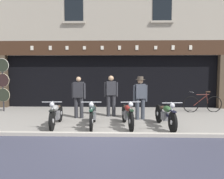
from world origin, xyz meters
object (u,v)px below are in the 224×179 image
motorcycle_center (127,114)px  advert_board_near (140,71)px  motorcycle_center_right (165,115)px  leaning_bicycle (203,103)px  motorcycle_center_left (93,114)px  shopkeeper_center (111,94)px  motorcycle_left (56,114)px  tyre_sign_pole (3,81)px  salesman_left (79,95)px  salesman_right (140,96)px

motorcycle_center → advert_board_near: bearing=-108.0°
motorcycle_center_right → leaning_bicycle: (2.21, 2.88, -0.04)m
motorcycle_center_left → shopkeeper_center: shopkeeper_center is taller
motorcycle_left → motorcycle_center_right: 3.64m
shopkeeper_center → tyre_sign_pole: tyre_sign_pole is taller
motorcycle_left → motorcycle_center_right: motorcycle_center_right is taller
motorcycle_center_right → advert_board_near: (-0.50, 4.24, 1.38)m
shopkeeper_center → advert_board_near: size_ratio=1.50×
tyre_sign_pole → leaning_bicycle: bearing=0.7°
salesman_left → motorcycle_center_left: bearing=127.2°
motorcycle_left → motorcycle_center_right: size_ratio=0.96×
motorcycle_center_left → advert_board_near: size_ratio=1.83×
motorcycle_left → shopkeeper_center: 2.53m
motorcycle_center → motorcycle_center_right: 1.24m
motorcycle_center → leaning_bicycle: bearing=-148.7°
motorcycle_center_left → motorcycle_center: motorcycle_center_left is taller
motorcycle_center_left → leaning_bicycle: bearing=-150.8°
shopkeeper_center → salesman_right: 1.26m
tyre_sign_pole → salesman_left: bearing=-20.4°
motorcycle_center_left → salesman_right: salesman_right is taller
salesman_right → tyre_sign_pole: bearing=-27.7°
shopkeeper_center → leaning_bicycle: 4.24m
motorcycle_center_left → motorcycle_center_right: motorcycle_center_left is taller
motorcycle_center_right → leaning_bicycle: bearing=-135.2°
motorcycle_center_left → motorcycle_center_right: size_ratio=1.00×
tyre_sign_pole → motorcycle_left: bearing=-40.5°
motorcycle_left → motorcycle_center: size_ratio=0.98×
motorcycle_center_left → advert_board_near: 4.80m
salesman_right → advert_board_near: 3.13m
shopkeeper_center → leaning_bicycle: shopkeeper_center is taller
shopkeeper_center → salesman_right: shopkeeper_center is taller
salesman_right → advert_board_near: advert_board_near is taller
motorcycle_left → motorcycle_center_right: (3.64, -0.08, 0.00)m
tyre_sign_pole → leaning_bicycle: tyre_sign_pole is taller
shopkeeper_center → tyre_sign_pole: size_ratio=0.69×
leaning_bicycle → motorcycle_center: bearing=122.7°
motorcycle_center_right → salesman_left: bearing=-32.0°
motorcycle_center → leaning_bicycle: (3.45, 2.81, -0.04)m
motorcycle_left → salesman_right: salesman_right is taller
shopkeeper_center → motorcycle_center_right: bearing=128.7°
salesman_left → leaning_bicycle: bearing=-154.9°
salesman_left → tyre_sign_pole: size_ratio=0.68×
salesman_right → tyre_sign_pole: (-6.07, 1.53, 0.48)m
salesman_left → leaning_bicycle: (5.31, 1.48, -0.51)m
tyre_sign_pole → advert_board_near: tyre_sign_pole is taller
salesman_right → leaning_bicycle: bearing=-164.4°
tyre_sign_pole → shopkeeper_center: bearing=-11.2°
motorcycle_center → salesman_left: (-1.86, 1.34, 0.47)m
motorcycle_center → leaning_bicycle: size_ratio=1.11×
shopkeeper_center → advert_board_near: (1.35, 2.44, 0.89)m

